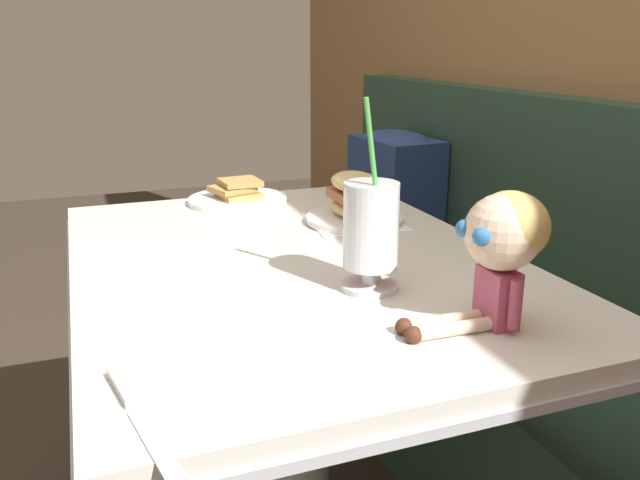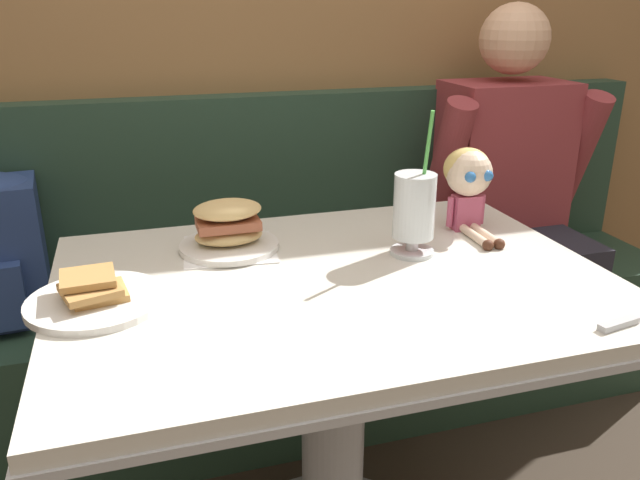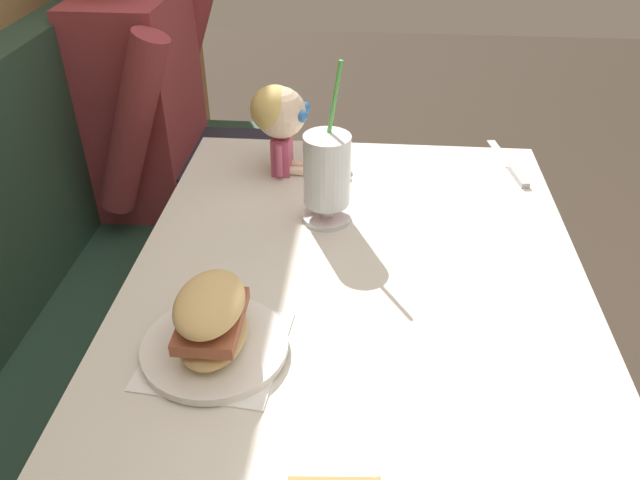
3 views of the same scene
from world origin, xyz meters
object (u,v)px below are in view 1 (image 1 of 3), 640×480
at_px(butter_knife, 131,401).
at_px(backpack, 393,190).
at_px(seated_doll, 502,240).
at_px(toast_plate, 238,197).
at_px(milkshake_glass, 371,231).
at_px(sandwich_plate, 355,203).

xyz_separation_m(butter_knife, backpack, (-1.20, 0.94, -0.09)).
bearing_deg(seated_doll, butter_knife, -85.76).
distance_m(toast_plate, milkshake_glass, 0.67).
distance_m(toast_plate, backpack, 0.68).
bearing_deg(backpack, butter_knife, -38.12).
bearing_deg(milkshake_glass, toast_plate, -174.56).
height_order(sandwich_plate, seated_doll, seated_doll).
bearing_deg(toast_plate, sandwich_plate, 36.08).
distance_m(sandwich_plate, backpack, 0.72).
xyz_separation_m(toast_plate, backpack, (-0.31, 0.60, -0.10)).
bearing_deg(sandwich_plate, butter_knife, -41.70).
xyz_separation_m(sandwich_plate, seated_doll, (0.57, -0.03, 0.08)).
bearing_deg(butter_knife, backpack, 141.88).
bearing_deg(backpack, sandwich_plate, -33.99).
xyz_separation_m(milkshake_glass, butter_knife, (0.23, -0.40, -0.10)).
relative_size(toast_plate, butter_knife, 1.07).
relative_size(butter_knife, seated_doll, 1.07).
distance_m(milkshake_glass, backpack, 1.12).
distance_m(milkshake_glass, sandwich_plate, 0.41).
distance_m(milkshake_glass, butter_knife, 0.47).
xyz_separation_m(toast_plate, sandwich_plate, (0.28, 0.20, 0.03)).
xyz_separation_m(toast_plate, butter_knife, (0.89, -0.34, -0.01)).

